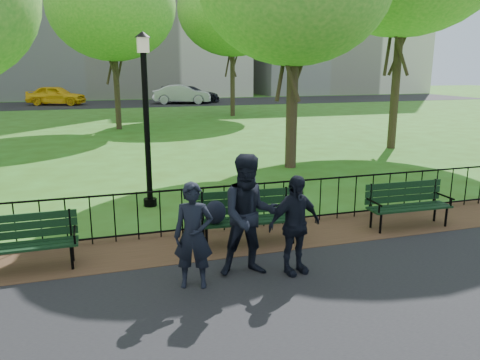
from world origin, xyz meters
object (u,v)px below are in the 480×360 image
object	(u,v)px
tree_far_c	(112,6)
sedan_silver	(182,94)
park_bench_right_a	(407,200)
tree_far_e	(232,9)
sedan_dark	(191,94)
taxi	(56,95)
person_left	(193,236)
person_mid	(250,216)
lamppost	(146,114)
park_bench_main	(235,212)
person_right	(295,225)
park_bench_left_a	(21,237)

from	to	relation	value
tree_far_c	sedan_silver	distance (m)	17.21
park_bench_right_a	tree_far_e	distance (m)	22.35
sedan_dark	taxi	bearing A→B (deg)	89.47
park_bench_right_a	taxi	bearing A→B (deg)	105.70
person_left	person_mid	distance (m)	0.90
person_mid	taxi	world-z (taller)	person_mid
person_mid	person_left	bearing A→B (deg)	-163.34
lamppost	person_mid	bearing A→B (deg)	-76.16
park_bench_main	taxi	distance (m)	34.17
taxi	sedan_silver	bearing A→B (deg)	-79.92
person_right	tree_far_c	bearing A→B (deg)	83.96
park_bench_main	park_bench_left_a	world-z (taller)	park_bench_main
person_mid	person_right	bearing A→B (deg)	-6.49
person_mid	sedan_dark	xyz separation A→B (m)	(6.12, 34.28, -0.20)
park_bench_left_a	sedan_dark	bearing A→B (deg)	73.58
tree_far_c	person_right	world-z (taller)	tree_far_c
person_left	sedan_dark	xyz separation A→B (m)	(6.99, 34.43, -0.04)
person_mid	taxi	distance (m)	35.33
tree_far_e	sedan_silver	size ratio (longest dim) A/B	1.94
person_right	taxi	size ratio (longest dim) A/B	0.33
park_bench_main	park_bench_left_a	bearing A→B (deg)	-175.97
park_bench_main	tree_far_c	bearing A→B (deg)	97.48
person_left	taxi	size ratio (longest dim) A/B	0.33
park_bench_main	lamppost	world-z (taller)	lamppost
person_left	person_right	size ratio (longest dim) A/B	1.00
person_right	park_bench_main	bearing A→B (deg)	99.62
tree_far_e	person_mid	size ratio (longest dim) A/B	5.10
park_bench_right_a	tree_far_e	size ratio (longest dim) A/B	0.18
lamppost	tree_far_c	bearing A→B (deg)	89.54
park_bench_main	taxi	bearing A→B (deg)	102.39
tree_far_e	park_bench_left_a	bearing A→B (deg)	-114.40
park_bench_left_a	taxi	world-z (taller)	taxi
person_mid	tree_far_c	bearing A→B (deg)	99.64
park_bench_main	person_mid	world-z (taller)	person_mid
park_bench_main	sedan_dark	size ratio (longest dim) A/B	0.37
tree_far_c	sedan_dark	distance (m)	18.46
park_bench_left_a	person_left	distance (m)	2.76
park_bench_right_a	person_mid	xyz separation A→B (m)	(-3.60, -1.16, 0.39)
park_bench_main	tree_far_c	world-z (taller)	tree_far_c
person_left	person_mid	size ratio (longest dim) A/B	0.83
park_bench_left_a	sedan_silver	size ratio (longest dim) A/B	0.34
person_right	sedan_dark	xyz separation A→B (m)	(5.47, 34.43, -0.04)
park_bench_main	person_left	bearing A→B (deg)	-122.93
sedan_silver	lamppost	bearing A→B (deg)	-177.43
tree_far_e	person_mid	world-z (taller)	tree_far_e
sedan_dark	tree_far_e	bearing A→B (deg)	-175.37
tree_far_e	person_right	distance (m)	24.08
person_left	park_bench_left_a	bearing A→B (deg)	166.99
lamppost	person_left	world-z (taller)	lamppost
park_bench_left_a	person_mid	xyz separation A→B (m)	(3.26, -1.20, 0.39)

